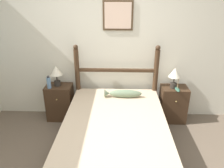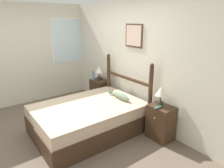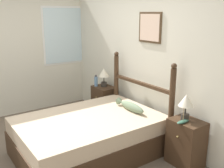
{
  "view_description": "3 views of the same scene",
  "coord_description": "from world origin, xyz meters",
  "px_view_note": "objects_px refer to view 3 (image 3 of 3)",
  "views": [
    {
      "loc": [
        0.22,
        -1.98,
        2.2
      ],
      "look_at": [
        0.12,
        1.01,
        0.91
      ],
      "focal_mm": 35.0,
      "sensor_mm": 36.0,
      "label": 1
    },
    {
      "loc": [
        3.28,
        -1.2,
        2.13
      ],
      "look_at": [
        0.26,
        1.07,
        0.91
      ],
      "focal_mm": 32.0,
      "sensor_mm": 36.0,
      "label": 2
    },
    {
      "loc": [
        3.27,
        -1.19,
        2.04
      ],
      "look_at": [
        0.12,
        1.02,
        0.99
      ],
      "focal_mm": 42.0,
      "sensor_mm": 36.0,
      "label": 3
    }
  ],
  "objects_px": {
    "bed": "(89,136)",
    "bottle": "(96,81)",
    "table_lamp_right": "(186,103)",
    "nightstand_right": "(186,143)",
    "nightstand_left": "(104,102)",
    "fish_pillow": "(130,106)",
    "table_lamp_left": "(104,74)",
    "model_boat": "(183,121)"
  },
  "relations": [
    {
      "from": "table_lamp_right",
      "to": "bottle",
      "type": "relative_size",
      "value": 1.58
    },
    {
      "from": "nightstand_left",
      "to": "table_lamp_right",
      "type": "xyz_separation_m",
      "value": [
        2.0,
        -0.02,
        0.57
      ]
    },
    {
      "from": "bed",
      "to": "table_lamp_left",
      "type": "bearing_deg",
      "value": 137.57
    },
    {
      "from": "nightstand_left",
      "to": "table_lamp_left",
      "type": "height_order",
      "value": "table_lamp_left"
    },
    {
      "from": "table_lamp_left",
      "to": "bottle",
      "type": "xyz_separation_m",
      "value": [
        -0.11,
        -0.11,
        -0.14
      ]
    },
    {
      "from": "table_lamp_left",
      "to": "bottle",
      "type": "distance_m",
      "value": 0.21
    },
    {
      "from": "bed",
      "to": "nightstand_right",
      "type": "height_order",
      "value": "nightstand_right"
    },
    {
      "from": "nightstand_right",
      "to": "bottle",
      "type": "distance_m",
      "value": 2.21
    },
    {
      "from": "nightstand_left",
      "to": "fish_pillow",
      "type": "bearing_deg",
      "value": -12.73
    },
    {
      "from": "bottle",
      "to": "fish_pillow",
      "type": "height_order",
      "value": "bottle"
    },
    {
      "from": "nightstand_right",
      "to": "table_lamp_right",
      "type": "distance_m",
      "value": 0.57
    },
    {
      "from": "bed",
      "to": "nightstand_right",
      "type": "distance_m",
      "value": 1.38
    },
    {
      "from": "nightstand_right",
      "to": "fish_pillow",
      "type": "distance_m",
      "value": 0.99
    },
    {
      "from": "table_lamp_left",
      "to": "fish_pillow",
      "type": "xyz_separation_m",
      "value": [
        1.15,
        -0.27,
        -0.26
      ]
    },
    {
      "from": "table_lamp_right",
      "to": "fish_pillow",
      "type": "distance_m",
      "value": 0.93
    },
    {
      "from": "bed",
      "to": "model_boat",
      "type": "distance_m",
      "value": 1.38
    },
    {
      "from": "bed",
      "to": "table_lamp_left",
      "type": "xyz_separation_m",
      "value": [
        -1.03,
        0.95,
        0.61
      ]
    },
    {
      "from": "bottle",
      "to": "fish_pillow",
      "type": "bearing_deg",
      "value": -6.97
    },
    {
      "from": "bed",
      "to": "bottle",
      "type": "distance_m",
      "value": 1.49
    },
    {
      "from": "nightstand_left",
      "to": "nightstand_right",
      "type": "xyz_separation_m",
      "value": [
        2.04,
        0.0,
        0.0
      ]
    },
    {
      "from": "fish_pillow",
      "to": "bottle",
      "type": "bearing_deg",
      "value": 173.03
    },
    {
      "from": "nightstand_left",
      "to": "bottle",
      "type": "bearing_deg",
      "value": -141.19
    },
    {
      "from": "nightstand_left",
      "to": "bottle",
      "type": "distance_m",
      "value": 0.46
    },
    {
      "from": "bottle",
      "to": "model_boat",
      "type": "height_order",
      "value": "bottle"
    },
    {
      "from": "table_lamp_left",
      "to": "table_lamp_right",
      "type": "relative_size",
      "value": 1.0
    },
    {
      "from": "nightstand_right",
      "to": "table_lamp_right",
      "type": "relative_size",
      "value": 1.79
    },
    {
      "from": "bed",
      "to": "model_boat",
      "type": "bearing_deg",
      "value": 38.72
    },
    {
      "from": "nightstand_right",
      "to": "table_lamp_right",
      "type": "height_order",
      "value": "table_lamp_right"
    },
    {
      "from": "table_lamp_right",
      "to": "nightstand_right",
      "type": "bearing_deg",
      "value": 25.26
    },
    {
      "from": "table_lamp_left",
      "to": "table_lamp_right",
      "type": "height_order",
      "value": "same"
    },
    {
      "from": "nightstand_left",
      "to": "nightstand_right",
      "type": "relative_size",
      "value": 1.0
    },
    {
      "from": "table_lamp_left",
      "to": "model_boat",
      "type": "distance_m",
      "value": 2.08
    },
    {
      "from": "table_lamp_right",
      "to": "bottle",
      "type": "xyz_separation_m",
      "value": [
        -2.13,
        -0.09,
        -0.14
      ]
    },
    {
      "from": "table_lamp_right",
      "to": "fish_pillow",
      "type": "bearing_deg",
      "value": -164.54
    },
    {
      "from": "table_lamp_right",
      "to": "bed",
      "type": "bearing_deg",
      "value": -136.96
    },
    {
      "from": "fish_pillow",
      "to": "table_lamp_right",
      "type": "bearing_deg",
      "value": 15.46
    },
    {
      "from": "bed",
      "to": "fish_pillow",
      "type": "relative_size",
      "value": 3.37
    },
    {
      "from": "table_lamp_right",
      "to": "fish_pillow",
      "type": "xyz_separation_m",
      "value": [
        -0.87,
        -0.24,
        -0.26
      ]
    },
    {
      "from": "nightstand_right",
      "to": "table_lamp_left",
      "type": "xyz_separation_m",
      "value": [
        -2.05,
        0.01,
        0.57
      ]
    },
    {
      "from": "nightstand_left",
      "to": "fish_pillow",
      "type": "distance_m",
      "value": 1.21
    },
    {
      "from": "nightstand_left",
      "to": "fish_pillow",
      "type": "relative_size",
      "value": 1.07
    },
    {
      "from": "bottle",
      "to": "table_lamp_right",
      "type": "bearing_deg",
      "value": 2.29
    }
  ]
}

